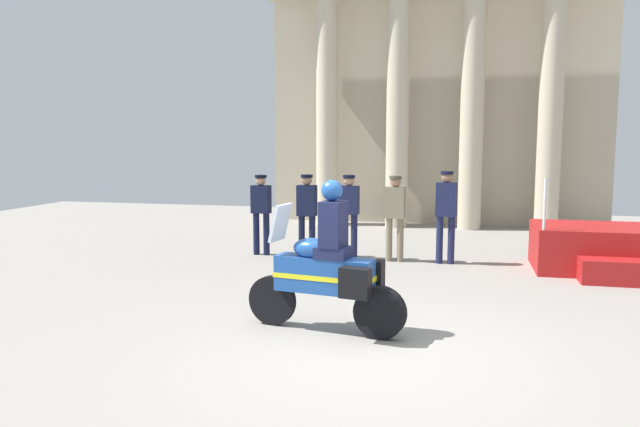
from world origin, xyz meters
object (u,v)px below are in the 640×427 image
object	(u,v)px
officer_in_row_3	(395,211)
motorcycle_with_rider	(329,269)
officer_in_row_0	(261,208)
officer_in_row_2	(349,210)
reviewing_stand	(616,251)
officer_in_row_1	(307,208)
officer_in_row_4	(446,209)

from	to	relation	value
officer_in_row_3	motorcycle_with_rider	distance (m)	4.64
officer_in_row_0	officer_in_row_2	bearing A→B (deg)	-174.55
officer_in_row_3	motorcycle_with_rider	xyz separation A→B (m)	(-0.30, -4.63, -0.20)
reviewing_stand	officer_in_row_3	size ratio (longest dim) A/B	1.68
reviewing_stand	motorcycle_with_rider	xyz separation A→B (m)	(-4.29, -4.54, 0.40)
officer_in_row_0	reviewing_stand	bearing A→B (deg)	-174.99
officer_in_row_1	motorcycle_with_rider	xyz separation A→B (m)	(1.50, -4.73, -0.19)
officer_in_row_1	officer_in_row_3	world-z (taller)	officer_in_row_3
reviewing_stand	officer_in_row_4	world-z (taller)	officer_in_row_4
officer_in_row_1	motorcycle_with_rider	distance (m)	4.96
officer_in_row_0	officer_in_row_3	size ratio (longest dim) A/B	0.99
reviewing_stand	officer_in_row_2	xyz separation A→B (m)	(-4.91, 0.13, 0.60)
officer_in_row_0	officer_in_row_3	world-z (taller)	officer_in_row_3
officer_in_row_2	officer_in_row_3	distance (m)	0.92
officer_in_row_1	motorcycle_with_rider	world-z (taller)	motorcycle_with_rider
reviewing_stand	officer_in_row_4	distance (m)	3.09
officer_in_row_1	officer_in_row_4	size ratio (longest dim) A/B	0.94
officer_in_row_4	motorcycle_with_rider	world-z (taller)	motorcycle_with_rider
officer_in_row_2	motorcycle_with_rider	xyz separation A→B (m)	(0.62, -4.67, -0.20)
officer_in_row_3	reviewing_stand	bearing A→B (deg)	-174.92
officer_in_row_4	motorcycle_with_rider	bearing A→B (deg)	80.96
officer_in_row_0	officer_in_row_3	xyz separation A→B (m)	(2.77, -0.07, 0.01)
officer_in_row_0	officer_in_row_4	world-z (taller)	officer_in_row_4
officer_in_row_2	motorcycle_with_rider	distance (m)	4.71
officer_in_row_2	officer_in_row_4	xyz separation A→B (m)	(1.90, -0.04, 0.06)
reviewing_stand	officer_in_row_0	xyz separation A→B (m)	(-6.76, 0.16, 0.59)
officer_in_row_2	motorcycle_with_rider	size ratio (longest dim) A/B	0.81
reviewing_stand	officer_in_row_1	bearing A→B (deg)	178.12
officer_in_row_0	motorcycle_with_rider	world-z (taller)	motorcycle_with_rider
officer_in_row_2	reviewing_stand	bearing A→B (deg)	-175.16
reviewing_stand	officer_in_row_1	distance (m)	5.82
officer_in_row_0	officer_in_row_1	distance (m)	0.97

